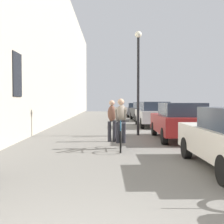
% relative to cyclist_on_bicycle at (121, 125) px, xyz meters
% --- Properties ---
extents(building_facade_left, '(0.54, 68.00, 11.20)m').
position_rel_cyclist_on_bicycle_xyz_m(building_facade_left, '(-4.21, 6.62, 4.79)').
color(building_facade_left, '#B7AD99').
rests_on(building_facade_left, ground_plane).
extents(cyclist_on_bicycle, '(0.52, 1.76, 1.74)m').
position_rel_cyclist_on_bicycle_xyz_m(cyclist_on_bicycle, '(0.00, 0.00, 0.00)').
color(cyclist_on_bicycle, black).
rests_on(cyclist_on_bicycle, ground_plane).
extents(pedestrian_near, '(0.35, 0.26, 1.66)m').
position_rel_cyclist_on_bicycle_xyz_m(pedestrian_near, '(-0.27, 1.89, 0.12)').
color(pedestrian_near, '#26262D').
rests_on(pedestrian_near, ground_plane).
extents(pedestrian_mid, '(0.35, 0.25, 1.69)m').
position_rel_cyclist_on_bicycle_xyz_m(pedestrian_mid, '(0.22, 3.61, 0.14)').
color(pedestrian_mid, '#26262D').
rests_on(pedestrian_mid, ground_plane).
extents(street_lamp, '(0.32, 0.32, 4.90)m').
position_rel_cyclist_on_bicycle_xyz_m(street_lamp, '(1.01, 4.04, 2.30)').
color(street_lamp, black).
rests_on(street_lamp, ground_plane).
extents(parked_car_second, '(1.94, 4.42, 1.55)m').
position_rel_cyclist_on_bicycle_xyz_m(parked_car_second, '(2.54, 2.37, -0.00)').
color(parked_car_second, maroon).
rests_on(parked_car_second, ground_plane).
extents(parked_car_third, '(1.88, 4.45, 1.58)m').
position_rel_cyclist_on_bicycle_xyz_m(parked_car_third, '(2.44, 8.77, 0.01)').
color(parked_car_third, '#B7B7BC').
rests_on(parked_car_third, ground_plane).
extents(parked_car_fourth, '(1.93, 4.38, 1.54)m').
position_rel_cyclist_on_bicycle_xyz_m(parked_car_fourth, '(2.55, 14.69, -0.01)').
color(parked_car_fourth, black).
rests_on(parked_car_fourth, ground_plane).
extents(parked_car_fifth, '(1.79, 4.07, 1.43)m').
position_rel_cyclist_on_bicycle_xyz_m(parked_car_fifth, '(2.38, 19.98, -0.07)').
color(parked_car_fifth, '#595960').
rests_on(parked_car_fifth, ground_plane).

